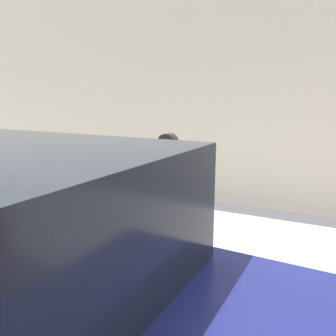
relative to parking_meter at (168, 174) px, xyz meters
The scene contains 3 objects.
sidewalk 1.50m from the parking_meter, 78.40° to the left, with size 24.00×2.80×0.11m.
building_facade 3.54m from the parking_meter, 86.69° to the left, with size 24.00×0.30×5.12m.
parking_meter is the anchor object (origin of this frame).
Camera 1 is at (1.14, -1.42, 1.89)m, focal length 35.00 mm.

